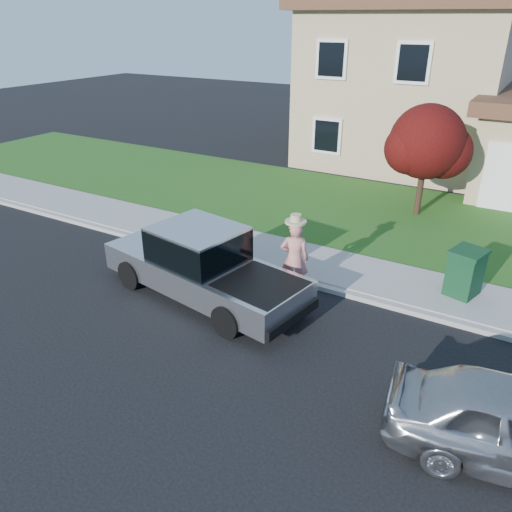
{
  "coord_description": "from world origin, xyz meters",
  "views": [
    {
      "loc": [
        5.85,
        -7.27,
        6.11
      ],
      "look_at": [
        0.69,
        1.57,
        1.2
      ],
      "focal_mm": 35.0,
      "sensor_mm": 36.0,
      "label": 1
    }
  ],
  "objects_px": {
    "woman": "(294,257)",
    "pickup_truck": "(202,266)",
    "ornamental_tree": "(428,146)",
    "trash_bin": "(465,272)"
  },
  "relations": [
    {
      "from": "ornamental_tree",
      "to": "trash_bin",
      "type": "xyz_separation_m",
      "value": [
        2.27,
        -5.03,
        -1.69
      ]
    },
    {
      "from": "pickup_truck",
      "to": "woman",
      "type": "bearing_deg",
      "value": 43.38
    },
    {
      "from": "ornamental_tree",
      "to": "pickup_truck",
      "type": "bearing_deg",
      "value": -111.26
    },
    {
      "from": "pickup_truck",
      "to": "trash_bin",
      "type": "distance_m",
      "value": 6.17
    },
    {
      "from": "woman",
      "to": "ornamental_tree",
      "type": "bearing_deg",
      "value": -123.15
    },
    {
      "from": "woman",
      "to": "pickup_truck",
      "type": "bearing_deg",
      "value": 11.4
    },
    {
      "from": "pickup_truck",
      "to": "ornamental_tree",
      "type": "bearing_deg",
      "value": 78.46
    },
    {
      "from": "woman",
      "to": "trash_bin",
      "type": "xyz_separation_m",
      "value": [
        3.58,
        1.79,
        -0.25
      ]
    },
    {
      "from": "ornamental_tree",
      "to": "trash_bin",
      "type": "bearing_deg",
      "value": -65.74
    },
    {
      "from": "pickup_truck",
      "to": "ornamental_tree",
      "type": "height_order",
      "value": "ornamental_tree"
    }
  ]
}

